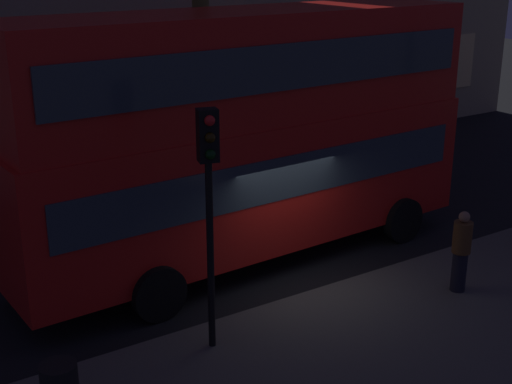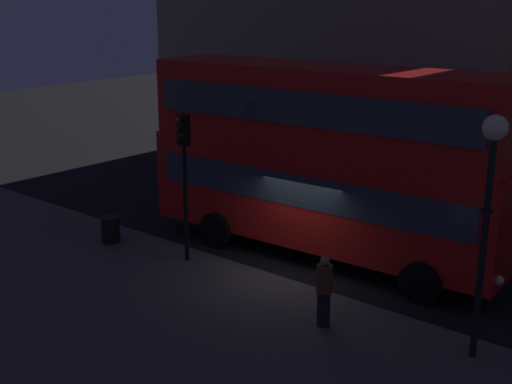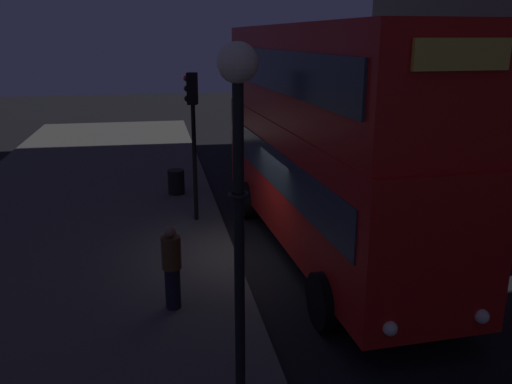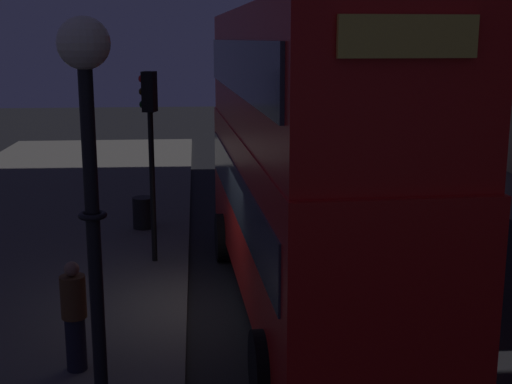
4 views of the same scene
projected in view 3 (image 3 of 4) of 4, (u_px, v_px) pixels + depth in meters
The scene contains 7 objects.
ground_plane at pixel (258, 256), 13.23m from camera, with size 80.00×80.00×0.00m, color black.
sidewalk_slab at pixel (58, 269), 12.37m from camera, with size 44.00×8.33×0.12m, color #4C4944.
double_decker_bus at pixel (324, 130), 12.81m from camera, with size 10.83×3.16×5.48m.
traffic_light_near_kerb at pixel (193, 116), 14.71m from camera, with size 0.38×0.39×4.16m.
street_lamp at pixel (238, 152), 6.64m from camera, with size 0.50×0.50×5.05m.
pedestrian at pixel (172, 267), 10.26m from camera, with size 0.37×0.37×1.69m.
litter_bin at pixel (176, 182), 18.00m from camera, with size 0.55×0.55×0.81m, color black.
Camera 3 is at (12.04, -2.32, 5.22)m, focal length 37.69 mm.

